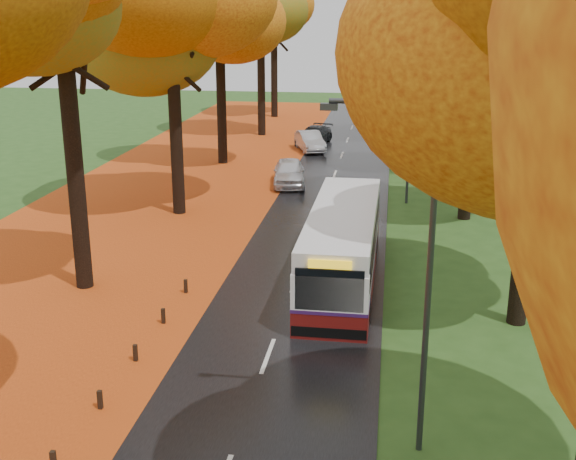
% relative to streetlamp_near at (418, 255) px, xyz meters
% --- Properties ---
extents(road, '(6.50, 90.00, 0.04)m').
position_rel_streetlamp_near_xyz_m(road, '(-3.95, 17.00, -4.69)').
color(road, black).
rests_on(road, ground).
extents(centre_line, '(0.12, 90.00, 0.01)m').
position_rel_streetlamp_near_xyz_m(centre_line, '(-3.95, 17.00, -4.67)').
color(centre_line, silver).
rests_on(centre_line, road).
extents(leaf_verge, '(12.00, 90.00, 0.02)m').
position_rel_streetlamp_near_xyz_m(leaf_verge, '(-12.95, 17.00, -4.70)').
color(leaf_verge, maroon).
rests_on(leaf_verge, ground).
extents(leaf_drift, '(0.90, 90.00, 0.01)m').
position_rel_streetlamp_near_xyz_m(leaf_drift, '(-7.00, 17.00, -4.67)').
color(leaf_drift, '#D85716').
rests_on(leaf_drift, road).
extents(trees_left, '(9.20, 74.00, 13.88)m').
position_rel_streetlamp_near_xyz_m(trees_left, '(-11.13, 19.06, 4.82)').
color(trees_left, black).
rests_on(trees_left, ground).
extents(trees_right, '(9.30, 74.20, 13.96)m').
position_rel_streetlamp_near_xyz_m(trees_right, '(3.24, 18.91, 4.98)').
color(trees_right, black).
rests_on(trees_right, ground).
extents(streetlamp_near, '(2.45, 0.18, 8.00)m').
position_rel_streetlamp_near_xyz_m(streetlamp_near, '(0.00, 0.00, 0.00)').
color(streetlamp_near, '#333538').
rests_on(streetlamp_near, ground).
extents(streetlamp_mid, '(2.45, 0.18, 8.00)m').
position_rel_streetlamp_near_xyz_m(streetlamp_mid, '(0.00, 22.00, 0.00)').
color(streetlamp_mid, '#333538').
rests_on(streetlamp_mid, ground).
extents(streetlamp_far, '(2.45, 0.18, 8.00)m').
position_rel_streetlamp_near_xyz_m(streetlamp_far, '(0.00, 44.00, 0.00)').
color(streetlamp_far, '#333538').
rests_on(streetlamp_far, ground).
extents(bus, '(2.45, 10.35, 2.72)m').
position_rel_streetlamp_near_xyz_m(bus, '(-2.25, 10.34, -3.25)').
color(bus, '#5A0F0E').
rests_on(bus, road).
extents(car_white, '(2.34, 4.53, 1.48)m').
position_rel_streetlamp_near_xyz_m(car_white, '(-6.30, 24.94, -3.94)').
color(car_white, silver).
rests_on(car_white, road).
extents(car_silver, '(2.75, 4.36, 1.36)m').
position_rel_streetlamp_near_xyz_m(car_silver, '(-6.30, 35.27, -3.99)').
color(car_silver, '#989AA0').
rests_on(car_silver, road).
extents(car_dark, '(2.75, 4.66, 1.27)m').
position_rel_streetlamp_near_xyz_m(car_dark, '(-6.30, 38.02, -4.04)').
color(car_dark, black).
rests_on(car_dark, road).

